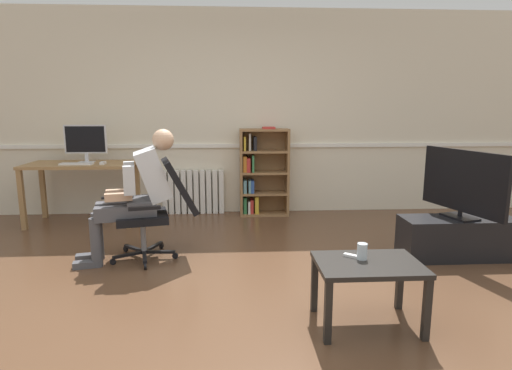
{
  "coord_description": "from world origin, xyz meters",
  "views": [
    {
      "loc": [
        -0.08,
        -3.12,
        1.44
      ],
      "look_at": [
        0.15,
        0.85,
        0.7
      ],
      "focal_mm": 29.59,
      "sensor_mm": 36.0,
      "label": 1
    }
  ],
  "objects_px": {
    "office_chair": "(159,205)",
    "drinking_glass": "(362,251)",
    "computer_mouse": "(103,163)",
    "tv_stand": "(458,238)",
    "computer_desk": "(81,171)",
    "bookshelf": "(261,173)",
    "imac_monitor": "(86,141)",
    "tv_screen": "(463,183)",
    "person_seated": "(137,192)",
    "spare_remote": "(355,256)",
    "radiator": "(193,192)",
    "keyboard": "(77,164)",
    "coffee_table": "(368,272)"
  },
  "relations": [
    {
      "from": "office_chair",
      "to": "drinking_glass",
      "type": "height_order",
      "value": "office_chair"
    },
    {
      "from": "computer_mouse",
      "to": "tv_stand",
      "type": "relative_size",
      "value": 0.09
    },
    {
      "from": "computer_desk",
      "to": "bookshelf",
      "type": "height_order",
      "value": "bookshelf"
    },
    {
      "from": "imac_monitor",
      "to": "tv_screen",
      "type": "xyz_separation_m",
      "value": [
        3.98,
        -1.57,
        -0.29
      ]
    },
    {
      "from": "person_seated",
      "to": "drinking_glass",
      "type": "relative_size",
      "value": 11.38
    },
    {
      "from": "computer_desk",
      "to": "bookshelf",
      "type": "xyz_separation_m",
      "value": [
        2.24,
        0.29,
        -0.09
      ]
    },
    {
      "from": "office_chair",
      "to": "spare_remote",
      "type": "relative_size",
      "value": 6.38
    },
    {
      "from": "imac_monitor",
      "to": "computer_desk",
      "type": "bearing_deg",
      "value": -123.4
    },
    {
      "from": "radiator",
      "to": "tv_stand",
      "type": "bearing_deg",
      "value": -34.98
    },
    {
      "from": "keyboard",
      "to": "bookshelf",
      "type": "distance_m",
      "value": 2.3
    },
    {
      "from": "computer_desk",
      "to": "spare_remote",
      "type": "bearing_deg",
      "value": -44.37
    },
    {
      "from": "tv_screen",
      "to": "spare_remote",
      "type": "height_order",
      "value": "tv_screen"
    },
    {
      "from": "office_chair",
      "to": "computer_mouse",
      "type": "bearing_deg",
      "value": -156.76
    },
    {
      "from": "keyboard",
      "to": "spare_remote",
      "type": "height_order",
      "value": "keyboard"
    },
    {
      "from": "computer_mouse",
      "to": "coffee_table",
      "type": "relative_size",
      "value": 0.15
    },
    {
      "from": "imac_monitor",
      "to": "tv_stand",
      "type": "xyz_separation_m",
      "value": [
        3.97,
        -1.57,
        -0.83
      ]
    },
    {
      "from": "imac_monitor",
      "to": "keyboard",
      "type": "xyz_separation_m",
      "value": [
        -0.05,
        -0.22,
        -0.26
      ]
    },
    {
      "from": "radiator",
      "to": "office_chair",
      "type": "relative_size",
      "value": 0.87
    },
    {
      "from": "radiator",
      "to": "computer_desk",
      "type": "bearing_deg",
      "value": -163.68
    },
    {
      "from": "computer_mouse",
      "to": "office_chair",
      "type": "height_order",
      "value": "office_chair"
    },
    {
      "from": "tv_screen",
      "to": "coffee_table",
      "type": "xyz_separation_m",
      "value": [
        -1.28,
        -1.21,
        -0.36
      ]
    },
    {
      "from": "computer_desk",
      "to": "keyboard",
      "type": "height_order",
      "value": "keyboard"
    },
    {
      "from": "imac_monitor",
      "to": "bookshelf",
      "type": "xyz_separation_m",
      "value": [
        2.19,
        0.21,
        -0.46
      ]
    },
    {
      "from": "bookshelf",
      "to": "tv_screen",
      "type": "distance_m",
      "value": 2.53
    },
    {
      "from": "computer_desk",
      "to": "bookshelf",
      "type": "relative_size",
      "value": 1.1
    },
    {
      "from": "imac_monitor",
      "to": "spare_remote",
      "type": "distance_m",
      "value": 3.8
    },
    {
      "from": "keyboard",
      "to": "tv_stand",
      "type": "distance_m",
      "value": 4.29
    },
    {
      "from": "imac_monitor",
      "to": "tv_stand",
      "type": "distance_m",
      "value": 4.35
    },
    {
      "from": "computer_mouse",
      "to": "radiator",
      "type": "relative_size",
      "value": 0.12
    },
    {
      "from": "computer_desk",
      "to": "coffee_table",
      "type": "xyz_separation_m",
      "value": [
        2.74,
        -2.7,
        -0.28
      ]
    },
    {
      "from": "imac_monitor",
      "to": "computer_mouse",
      "type": "xyz_separation_m",
      "value": [
        0.25,
        -0.2,
        -0.25
      ]
    },
    {
      "from": "spare_remote",
      "to": "tv_screen",
      "type": "bearing_deg",
      "value": 167.33
    },
    {
      "from": "coffee_table",
      "to": "computer_desk",
      "type": "bearing_deg",
      "value": 135.43
    },
    {
      "from": "imac_monitor",
      "to": "spare_remote",
      "type": "height_order",
      "value": "imac_monitor"
    },
    {
      "from": "computer_desk",
      "to": "tv_stand",
      "type": "height_order",
      "value": "computer_desk"
    },
    {
      "from": "radiator",
      "to": "tv_stand",
      "type": "distance_m",
      "value": 3.29
    },
    {
      "from": "bookshelf",
      "to": "office_chair",
      "type": "xyz_separation_m",
      "value": [
        -1.08,
        -1.6,
        -0.04
      ]
    },
    {
      "from": "radiator",
      "to": "tv_stand",
      "type": "xyz_separation_m",
      "value": [
        2.69,
        -1.88,
        -0.1
      ]
    },
    {
      "from": "coffee_table",
      "to": "imac_monitor",
      "type": "bearing_deg",
      "value": 134.09
    },
    {
      "from": "tv_stand",
      "to": "person_seated",
      "type": "bearing_deg",
      "value": 177.3
    },
    {
      "from": "computer_mouse",
      "to": "spare_remote",
      "type": "distance_m",
      "value": 3.46
    },
    {
      "from": "spare_remote",
      "to": "radiator",
      "type": "bearing_deg",
      "value": -118.3
    },
    {
      "from": "computer_mouse",
      "to": "tv_screen",
      "type": "distance_m",
      "value": 3.97
    },
    {
      "from": "imac_monitor",
      "to": "radiator",
      "type": "distance_m",
      "value": 1.51
    },
    {
      "from": "computer_desk",
      "to": "tv_screen",
      "type": "xyz_separation_m",
      "value": [
        4.03,
        -1.49,
        0.09
      ]
    },
    {
      "from": "computer_desk",
      "to": "imac_monitor",
      "type": "height_order",
      "value": "imac_monitor"
    },
    {
      "from": "coffee_table",
      "to": "drinking_glass",
      "type": "relative_size",
      "value": 6.25
    },
    {
      "from": "imac_monitor",
      "to": "coffee_table",
      "type": "relative_size",
      "value": 0.76
    },
    {
      "from": "imac_monitor",
      "to": "computer_mouse",
      "type": "relative_size",
      "value": 5.15
    },
    {
      "from": "tv_stand",
      "to": "radiator",
      "type": "bearing_deg",
      "value": 145.02
    }
  ]
}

